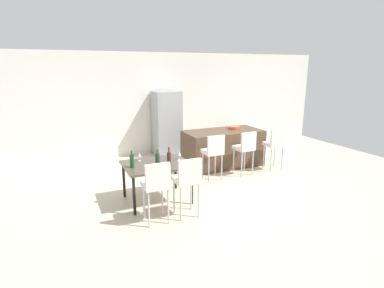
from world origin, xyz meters
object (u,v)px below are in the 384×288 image
(bar_chair_middle, at_px, (245,146))
(refrigerator, at_px, (167,124))
(dining_table, at_px, (157,167))
(dining_chair_near, at_px, (156,183))
(dining_chair_far, at_px, (187,178))
(wine_bottle_inner, at_px, (132,161))
(fruit_bowl, at_px, (234,128))
(kitchen_island, at_px, (223,148))
(bar_chair_left, at_px, (214,150))
(wine_bottle_end, at_px, (169,158))
(wine_bottle_right, at_px, (157,159))
(wine_glass_middle, at_px, (139,155))
(wine_glass_left, at_px, (179,153))
(potted_plant, at_px, (234,135))
(bar_chair_right, at_px, (275,143))

(bar_chair_middle, height_order, refrigerator, refrigerator)
(refrigerator, bearing_deg, dining_table, -113.09)
(dining_chair_near, relative_size, dining_chair_far, 1.00)
(wine_bottle_inner, relative_size, fruit_bowl, 1.07)
(bar_chair_middle, bearing_deg, kitchen_island, 96.74)
(dining_chair_near, height_order, refrigerator, refrigerator)
(bar_chair_left, relative_size, wine_bottle_end, 3.04)
(wine_bottle_right, height_order, wine_glass_middle, wine_bottle_right)
(wine_glass_middle, xyz_separation_m, fruit_bowl, (2.83, 1.18, 0.09))
(dining_chair_near, xyz_separation_m, wine_glass_left, (0.75, 0.89, 0.17))
(wine_bottle_end, bearing_deg, wine_glass_middle, 131.43)
(bar_chair_middle, distance_m, wine_glass_middle, 2.58)
(bar_chair_left, bearing_deg, potted_plant, 49.89)
(wine_bottle_inner, relative_size, potted_plant, 0.49)
(dining_chair_far, bearing_deg, wine_bottle_end, 97.94)
(dining_table, xyz_separation_m, refrigerator, (1.24, 2.91, 0.25))
(refrigerator, distance_m, fruit_bowl, 1.97)
(wine_bottle_inner, height_order, wine_glass_left, wine_bottle_inner)
(fruit_bowl, relative_size, potted_plant, 0.46)
(wine_bottle_inner, relative_size, refrigerator, 0.17)
(kitchen_island, relative_size, refrigerator, 1.07)
(wine_bottle_right, bearing_deg, wine_glass_left, 14.85)
(bar_chair_right, distance_m, wine_bottle_end, 3.09)
(wine_bottle_inner, xyz_separation_m, wine_bottle_right, (0.46, -0.03, -0.01))
(dining_chair_far, bearing_deg, potted_plant, 49.28)
(dining_chair_far, bearing_deg, bar_chair_right, 25.05)
(wine_glass_left, bearing_deg, dining_chair_far, -103.43)
(wine_glass_left, bearing_deg, bar_chair_middle, 14.35)
(wine_bottle_right, distance_m, potted_plant, 4.60)
(dining_chair_far, height_order, wine_bottle_right, dining_chair_far)
(bar_chair_left, height_order, fruit_bowl, bar_chair_left)
(dining_table, relative_size, refrigerator, 0.65)
(wine_bottle_end, bearing_deg, bar_chair_middle, 18.70)
(bar_chair_middle, distance_m, dining_table, 2.38)
(wine_glass_middle, height_order, potted_plant, wine_glass_middle)
(wine_bottle_right, xyz_separation_m, wine_glass_middle, (-0.25, 0.36, 0.01))
(dining_chair_near, xyz_separation_m, wine_glass_middle, (0.02, 1.12, 0.17))
(wine_bottle_right, xyz_separation_m, refrigerator, (1.24, 2.98, 0.07))
(dining_chair_near, height_order, wine_glass_left, dining_chair_near)
(wine_bottle_end, bearing_deg, dining_chair_near, -125.28)
(bar_chair_right, height_order, wine_glass_middle, bar_chair_right)
(wine_glass_left, bearing_deg, potted_plant, 43.44)
(wine_glass_left, height_order, refrigerator, refrigerator)
(wine_bottle_inner, height_order, wine_glass_middle, wine_bottle_inner)
(bar_chair_middle, bearing_deg, dining_chair_near, -152.27)
(bar_chair_right, relative_size, wine_bottle_inner, 3.37)
(kitchen_island, distance_m, wine_bottle_right, 2.68)
(wine_bottle_right, height_order, potted_plant, wine_bottle_right)
(bar_chair_middle, distance_m, wine_bottle_end, 2.27)
(bar_chair_right, xyz_separation_m, wine_glass_left, (-2.70, -0.47, 0.17))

